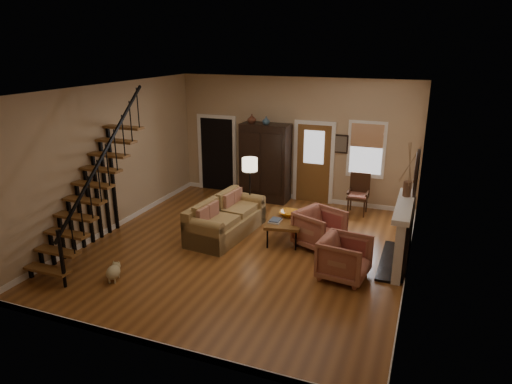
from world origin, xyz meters
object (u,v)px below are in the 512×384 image
(sofa, at_px, (226,218))
(armchair_left, at_px, (345,258))
(armchair_right, at_px, (320,229))
(floor_lamp, at_px, (250,191))
(coffee_table, at_px, (285,228))
(armoire, at_px, (265,163))
(side_chair, at_px, (358,195))

(sofa, height_order, armchair_left, sofa)
(armchair_right, bearing_deg, floor_lamp, 91.11)
(coffee_table, relative_size, armchair_left, 1.48)
(armoire, xyz_separation_m, armchair_right, (2.12, -2.45, -0.65))
(sofa, bearing_deg, armchair_left, -14.29)
(coffee_table, distance_m, floor_lamp, 1.37)
(coffee_table, height_order, armchair_left, armchair_left)
(armoire, xyz_separation_m, coffee_table, (1.32, -2.33, -0.80))
(floor_lamp, bearing_deg, coffee_table, -30.39)
(armchair_right, distance_m, side_chair, 2.30)
(armoire, distance_m, armchair_left, 4.67)
(armoire, height_order, armchair_left, armoire)
(coffee_table, bearing_deg, side_chair, 59.89)
(coffee_table, xyz_separation_m, floor_lamp, (-1.08, 0.64, 0.55))
(armchair_right, height_order, floor_lamp, floor_lamp)
(armchair_right, xyz_separation_m, floor_lamp, (-1.89, 0.76, 0.39))
(armoire, bearing_deg, sofa, -89.37)
(armchair_right, relative_size, side_chair, 0.87)
(coffee_table, distance_m, side_chair, 2.47)
(sofa, xyz_separation_m, armchair_left, (2.84, -1.02, -0.01))
(side_chair, bearing_deg, sofa, -136.43)
(coffee_table, relative_size, floor_lamp, 0.81)
(sofa, xyz_separation_m, armchair_right, (2.10, 0.14, 0.00))
(armchair_left, relative_size, armchair_right, 0.97)
(armoire, relative_size, sofa, 0.98)
(armchair_left, bearing_deg, side_chair, 12.47)
(armoire, height_order, armchair_right, armoire)
(sofa, xyz_separation_m, floor_lamp, (0.20, 0.91, 0.39))
(sofa, height_order, armchair_right, armchair_right)
(armoire, bearing_deg, coffee_table, -60.51)
(floor_lamp, xyz_separation_m, side_chair, (2.32, 1.49, -0.28))
(coffee_table, bearing_deg, floor_lamp, 149.61)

